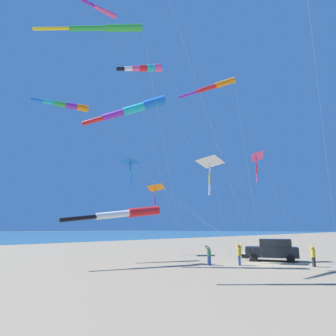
% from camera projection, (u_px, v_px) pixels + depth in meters
% --- Properties ---
extents(ground_plane, '(600.00, 600.00, 0.00)m').
position_uv_depth(ground_plane, '(267.00, 264.00, 23.84)').
color(ground_plane, gray).
extents(parked_car, '(4.68, 3.25, 1.85)m').
position_uv_depth(parked_car, '(273.00, 250.00, 26.11)').
color(parked_car, black).
rests_on(parked_car, ground_plane).
extents(cooler_box, '(0.62, 0.42, 0.42)m').
position_uv_depth(cooler_box, '(245.00, 256.00, 28.58)').
color(cooler_box, black).
rests_on(cooler_box, ground_plane).
extents(person_adult_flyer, '(0.49, 0.57, 1.68)m').
position_uv_depth(person_adult_flyer, '(239.00, 253.00, 23.04)').
color(person_adult_flyer, '#335199').
rests_on(person_adult_flyer, ground_plane).
extents(person_child_grey_jacket, '(0.46, 0.53, 1.51)m').
position_uv_depth(person_child_grey_jacket, '(209.00, 254.00, 23.03)').
color(person_child_grey_jacket, '#335199').
rests_on(person_child_grey_jacket, ground_plane).
extents(person_bystander_far, '(0.55, 0.56, 1.57)m').
position_uv_depth(person_bystander_far, '(313.00, 255.00, 22.15)').
color(person_bystander_far, '#232328').
rests_on(person_bystander_far, ground_plane).
extents(kite_windsock_striped_overhead, '(6.04, 13.03, 16.89)m').
position_uv_depth(kite_windsock_striped_overhead, '(105.00, 28.00, 21.15)').
color(kite_windsock_striped_overhead, green).
rests_on(kite_windsock_striped_overhead, ground_plane).
extents(kite_delta_green_low_center, '(3.15, 4.73, 9.42)m').
position_uv_depth(kite_delta_green_low_center, '(256.00, 157.00, 26.55)').
color(kite_delta_green_low_center, '#EF4C93').
rests_on(kite_delta_green_low_center, ground_plane).
extents(kite_delta_long_streamer_left, '(11.92, 2.42, 7.78)m').
position_uv_depth(kite_delta_long_streamer_left, '(155.00, 188.00, 33.99)').
color(kite_delta_long_streamer_left, orange).
rests_on(kite_delta_long_streamer_left, ground_plane).
extents(kite_delta_black_fish_shape, '(9.07, 7.89, 8.89)m').
position_uv_depth(kite_delta_black_fish_shape, '(131.00, 163.00, 26.77)').
color(kite_delta_black_fish_shape, blue).
rests_on(kite_delta_black_fish_shape, ground_plane).
extents(kite_windsock_checkered_midright, '(7.38, 14.29, 4.57)m').
position_uv_depth(kite_windsock_checkered_midright, '(128.00, 213.00, 23.35)').
color(kite_windsock_checkered_midright, red).
rests_on(kite_windsock_checkered_midright, ground_plane).
extents(kite_windsock_white_trailing, '(15.86, 12.71, 15.57)m').
position_uv_depth(kite_windsock_white_trailing, '(69.00, 106.00, 31.09)').
color(kite_windsock_white_trailing, orange).
rests_on(kite_windsock_white_trailing, ground_plane).
extents(kite_windsock_yellow_midlevel, '(5.25, 8.58, 22.07)m').
position_uv_depth(kite_windsock_yellow_midlevel, '(101.00, 10.00, 26.58)').
color(kite_windsock_yellow_midlevel, '#EF4C93').
rests_on(kite_windsock_yellow_midlevel, ground_plane).
extents(kite_windsock_long_streamer_right, '(14.25, 9.20, 20.36)m').
position_uv_depth(kite_windsock_long_streamer_right, '(146.00, 68.00, 32.25)').
color(kite_windsock_long_streamer_right, '#EF4C93').
rests_on(kite_windsock_long_streamer_right, ground_plane).
extents(kite_windsock_red_high_left, '(4.12, 6.04, 14.94)m').
position_uv_depth(kite_windsock_red_high_left, '(215.00, 86.00, 24.76)').
color(kite_windsock_red_high_left, orange).
rests_on(kite_windsock_red_high_left, ground_plane).
extents(kite_delta_purple_drifting, '(2.28, 4.50, 9.12)m').
position_uv_depth(kite_delta_purple_drifting, '(210.00, 162.00, 26.92)').
color(kite_delta_purple_drifting, white).
rests_on(kite_delta_purple_drifting, ground_plane).
extents(kite_windsock_rainbow_low_near, '(11.13, 9.28, 14.07)m').
position_uv_depth(kite_windsock_rainbow_low_near, '(136.00, 108.00, 26.02)').
color(kite_windsock_rainbow_low_near, blue).
rests_on(kite_windsock_rainbow_low_near, ground_plane).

